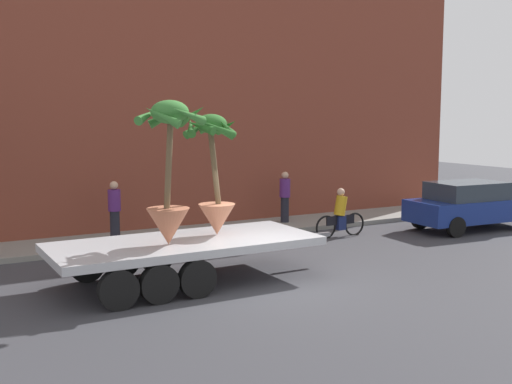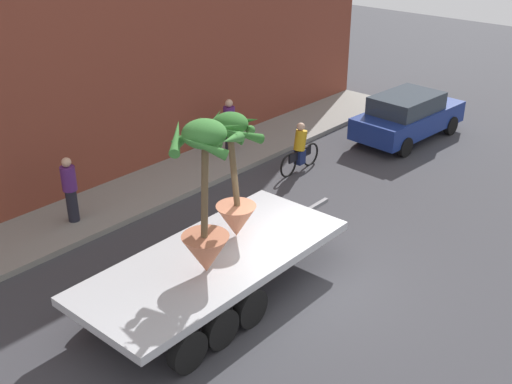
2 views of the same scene
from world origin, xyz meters
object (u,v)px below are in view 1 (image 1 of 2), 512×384
(potted_palm_rear, at_px, (169,177))
(cyclist, at_px, (340,215))
(parked_car, at_px, (470,205))
(pedestrian_far_left, at_px, (115,209))
(potted_palm_middle, at_px, (214,176))
(flatbed_trailer, at_px, (175,250))
(pedestrian_near_gate, at_px, (285,196))

(potted_palm_rear, bearing_deg, cyclist, 23.82)
(cyclist, xyz_separation_m, parked_car, (4.44, -1.07, 0.16))
(parked_car, relative_size, pedestrian_far_left, 2.58)
(potted_palm_rear, bearing_deg, potted_palm_middle, 21.70)
(potted_palm_rear, distance_m, parked_car, 11.42)
(parked_car, xyz_separation_m, pedestrian_far_left, (-10.90, 3.19, 0.22))
(cyclist, height_order, pedestrian_far_left, pedestrian_far_left)
(potted_palm_rear, height_order, potted_palm_middle, potted_palm_rear)
(cyclist, bearing_deg, pedestrian_far_left, 161.85)
(flatbed_trailer, height_order, potted_palm_rear, potted_palm_rear)
(flatbed_trailer, distance_m, potted_palm_middle, 1.92)
(pedestrian_near_gate, bearing_deg, pedestrian_far_left, -177.81)
(cyclist, bearing_deg, potted_palm_rear, -156.18)
(potted_palm_rear, xyz_separation_m, pedestrian_far_left, (0.25, 5.08, -1.38))
(potted_palm_rear, xyz_separation_m, potted_palm_middle, (1.29, 0.51, -0.08))
(parked_car, bearing_deg, pedestrian_far_left, 163.70)
(potted_palm_middle, bearing_deg, flatbed_trailer, -168.10)
(potted_palm_middle, height_order, pedestrian_near_gate, potted_palm_middle)
(cyclist, bearing_deg, potted_palm_middle, -155.69)
(potted_palm_middle, distance_m, parked_car, 10.08)
(flatbed_trailer, xyz_separation_m, potted_palm_rear, (-0.21, -0.28, 1.65))
(pedestrian_far_left, bearing_deg, cyclist, -18.15)
(potted_palm_rear, height_order, pedestrian_near_gate, potted_palm_rear)
(pedestrian_near_gate, bearing_deg, potted_palm_rear, -139.13)
(potted_palm_rear, relative_size, potted_palm_middle, 1.10)
(parked_car, bearing_deg, flatbed_trailer, -171.63)
(flatbed_trailer, bearing_deg, pedestrian_far_left, 89.48)
(flatbed_trailer, xyz_separation_m, parked_car, (10.94, 1.61, 0.05))
(flatbed_trailer, bearing_deg, potted_palm_rear, -126.08)
(potted_palm_rear, xyz_separation_m, parked_car, (11.15, 1.89, -1.60))
(flatbed_trailer, xyz_separation_m, cyclist, (6.50, 2.68, -0.10))
(potted_palm_middle, relative_size, pedestrian_far_left, 1.63)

